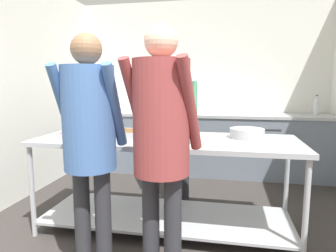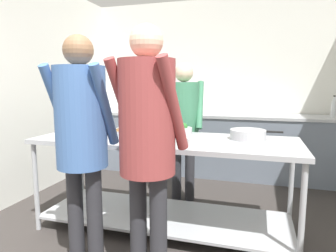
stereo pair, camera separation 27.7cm
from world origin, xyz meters
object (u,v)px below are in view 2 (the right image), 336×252
Objects in this scene: guest_serving_right at (81,129)px; broccoli_bowl at (180,129)px; cook_behind_counter at (184,117)px; guest_serving_left at (147,131)px; serving_tray_vegetables at (85,133)px; plate_stack at (199,141)px; sauce_pan at (248,134)px; serving_tray_roast at (136,133)px; water_bottle at (334,107)px.

broccoli_bowl is at bearing 65.29° from guest_serving_right.
cook_behind_counter is at bearing 100.08° from broccoli_bowl.
cook_behind_counter is (-0.14, 1.55, -0.09)m from guest_serving_left.
broccoli_bowl is 0.14× the size of guest_serving_right.
plate_stack is (1.11, -0.04, -0.00)m from serving_tray_vegetables.
serving_tray_vegetables is 1.52m from sauce_pan.
cook_behind_counter is (0.76, 0.85, 0.09)m from serving_tray_vegetables.
guest_serving_right is at bearing -114.71° from broccoli_bowl.
plate_stack is 0.49m from sauce_pan.
serving_tray_roast is at bearing 84.34° from guest_serving_right.
cook_behind_counter is at bearing -148.18° from water_bottle.
guest_serving_left is (-0.60, -0.97, 0.15)m from sauce_pan.
sauce_pan is (1.50, 0.26, 0.02)m from serving_tray_vegetables.
serving_tray_vegetables is 0.48m from serving_tray_roast.
sauce_pan is 0.94m from cook_behind_counter.
cook_behind_counter reaches higher than serving_tray_roast.
broccoli_bowl is 0.98× the size of plate_stack.
serving_tray_vegetables is 1.16m from guest_serving_left.
serving_tray_vegetables is at bearing -131.97° from cook_behind_counter.
broccoli_bowl is (0.84, 0.37, 0.02)m from serving_tray_vegetables.
broccoli_bowl is 1.09m from guest_serving_left.
serving_tray_roast is 2.75m from water_bottle.
serving_tray_roast is 1.96× the size of plate_stack.
sauce_pan is 0.28× the size of cook_behind_counter.
serving_tray_roast is at bearing 117.36° from guest_serving_left.
plate_stack is at bearing -141.74° from sauce_pan.
serving_tray_roast reaches higher than plate_stack.
serving_tray_vegetables is 3.20m from water_bottle.
guest_serving_right is at bearing -140.83° from plate_stack.
broccoli_bowl is 0.49m from plate_stack.
guest_serving_left is 0.53m from guest_serving_right.
broccoli_bowl reaches higher than serving_tray_roast.
guest_serving_right is at bearing -129.83° from water_bottle.
serving_tray_roast is 1.05m from sauce_pan.
broccoli_bowl is at bearing 23.86° from serving_tray_vegetables.
water_bottle is at bearing 50.17° from guest_serving_right.
cook_behind_counter is (-0.08, 0.47, 0.07)m from broccoli_bowl.
cook_behind_counter is at bearing 48.03° from serving_tray_vegetables.
cook_behind_counter is (0.38, 1.48, -0.07)m from guest_serving_right.
guest_serving_right is at bearing -141.14° from sauce_pan.
broccoli_bowl reaches higher than serving_tray_vegetables.
plate_stack is 2.44m from water_bottle.
serving_tray_vegetables is 0.80× the size of serving_tray_roast.
plate_stack is at bearing -125.57° from water_bottle.
serving_tray_roast is (0.46, 0.16, 0.00)m from serving_tray_vegetables.
cook_behind_counter is (-0.74, 0.58, 0.06)m from sauce_pan.
cook_behind_counter is at bearing 111.85° from plate_stack.
water_bottle is (2.08, 1.79, 0.16)m from serving_tray_roast.
guest_serving_right reaches higher than cook_behind_counter.
serving_tray_vegetables is at bearing 142.05° from guest_serving_left.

